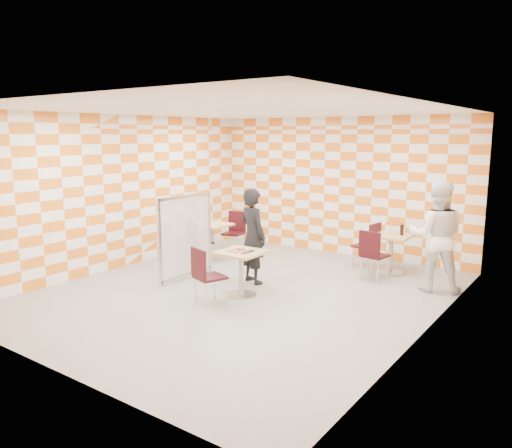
{
  "coord_description": "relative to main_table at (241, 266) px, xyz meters",
  "views": [
    {
      "loc": [
        4.83,
        -6.45,
        2.61
      ],
      "look_at": [
        0.1,
        0.2,
        1.15
      ],
      "focal_mm": 35.0,
      "sensor_mm": 36.0,
      "label": 1
    }
  ],
  "objects": [
    {
      "name": "room_shell",
      "position": [
        -0.06,
        0.71,
        0.99
      ],
      "size": [
        7.0,
        7.0,
        7.0
      ],
      "color": "#969690",
      "rests_on": "ground"
    },
    {
      "name": "second_table",
      "position": [
        1.51,
        2.74,
        0.0
      ],
      "size": [
        0.7,
        0.7,
        0.75
      ],
      "color": "#DAB375",
      "rests_on": "ground"
    },
    {
      "name": "main_table",
      "position": [
        0.0,
        0.0,
        0.0
      ],
      "size": [
        0.7,
        0.7,
        0.75
      ],
      "color": "#DAB375",
      "rests_on": "ground"
    },
    {
      "name": "chair_second_side",
      "position": [
        1.05,
        2.78,
        0.04
      ],
      "size": [
        0.47,
        0.47,
        0.92
      ],
      "color": "black",
      "rests_on": "ground"
    },
    {
      "name": "chair_main_front",
      "position": [
        -0.14,
        -0.74,
        0.04
      ],
      "size": [
        0.54,
        0.55,
        0.92
      ],
      "color": "black",
      "rests_on": "ground"
    },
    {
      "name": "soda_bottle",
      "position": [
        1.67,
        2.81,
        0.34
      ],
      "size": [
        0.07,
        0.07,
        0.23
      ],
      "color": "black",
      "rests_on": "second_table"
    },
    {
      "name": "chair_second_front",
      "position": [
        1.41,
        2.05,
        0.04
      ],
      "size": [
        0.48,
        0.49,
        0.92
      ],
      "color": "black",
      "rests_on": "ground"
    },
    {
      "name": "man_white",
      "position": [
        2.49,
        2.14,
        0.43
      ],
      "size": [
        1.09,
        0.97,
        1.88
      ],
      "primitive_type": "imported",
      "rotation": [
        0.0,
        0.0,
        3.48
      ],
      "color": "white",
      "rests_on": "ground"
    },
    {
      "name": "pizza_on_foil",
      "position": [
        -0.0,
        -0.02,
        0.26
      ],
      "size": [
        0.4,
        0.4,
        0.04
      ],
      "color": "silver",
      "rests_on": "main_table"
    },
    {
      "name": "partition",
      "position": [
        -1.44,
        0.23,
        0.28
      ],
      "size": [
        0.08,
        1.38,
        1.55
      ],
      "color": "white",
      "rests_on": "ground"
    },
    {
      "name": "chair_empty_far",
      "position": [
        -1.96,
        2.37,
        0.04
      ],
      "size": [
        0.5,
        0.51,
        0.92
      ],
      "color": "black",
      "rests_on": "ground"
    },
    {
      "name": "empty_table",
      "position": [
        -2.03,
        1.66,
        0.0
      ],
      "size": [
        0.7,
        0.7,
        0.75
      ],
      "color": "#DAB375",
      "rests_on": "ground"
    },
    {
      "name": "man_dark",
      "position": [
        -0.29,
        0.72,
        0.34
      ],
      "size": [
        0.72,
        0.59,
        1.69
      ],
      "primitive_type": "imported",
      "rotation": [
        0.0,
        0.0,
        2.8
      ],
      "color": "black",
      "rests_on": "ground"
    },
    {
      "name": "sport_bottle",
      "position": [
        1.36,
        2.86,
        0.33
      ],
      "size": [
        0.06,
        0.06,
        0.2
      ],
      "color": "white",
      "rests_on": "second_table"
    },
    {
      "name": "chair_empty_near",
      "position": [
        -1.95,
        1.08,
        0.04
      ],
      "size": [
        0.55,
        0.55,
        0.92
      ],
      "color": "black",
      "rests_on": "ground"
    }
  ]
}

